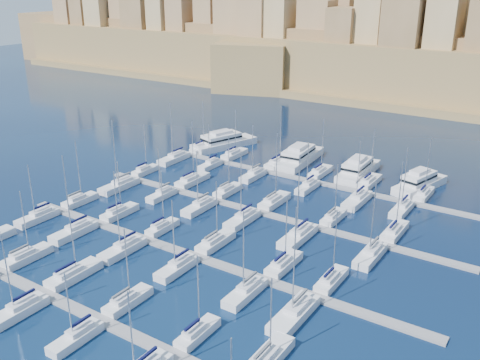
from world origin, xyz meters
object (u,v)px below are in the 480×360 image
Objects in this scene: sailboat_2 at (74,274)px; motor_yacht_a at (223,142)px; motor_yacht_b at (299,156)px; motor_yacht_c at (358,169)px; motor_yacht_d at (419,182)px; sailboat_4 at (197,333)px.

motor_yacht_a is at bearing 106.04° from sailboat_2.
motor_yacht_b is 1.12× the size of motor_yacht_c.
motor_yacht_b is at bearing 86.95° from sailboat_2.
sailboat_2 reaches higher than motor_yacht_b.
sailboat_2 is 0.93× the size of motor_yacht_c.
sailboat_2 is 73.11m from motor_yacht_c.
motor_yacht_c is at bearing -1.31° from motor_yacht_a.
motor_yacht_b is (24.24, 0.02, 0.00)m from motor_yacht_a.
motor_yacht_c is at bearing 177.18° from motor_yacht_d.
sailboat_2 is 0.81× the size of motor_yacht_a.
motor_yacht_b and motor_yacht_d have the same top height.
motor_yacht_d is (35.46, 69.48, 0.95)m from sailboat_2.
motor_yacht_c is (20.34, 70.22, 0.95)m from sailboat_2.
sailboat_4 is 0.71× the size of motor_yacht_c.
motor_yacht_b is 1.19× the size of motor_yacht_d.
sailboat_2 reaches higher than sailboat_4.
sailboat_4 reaches higher than motor_yacht_d.
sailboat_2 is 78.01m from motor_yacht_d.
sailboat_4 reaches higher than motor_yacht_b.
motor_yacht_b is at bearing 176.93° from motor_yacht_d.
motor_yacht_a is 1.22× the size of motor_yacht_d.
motor_yacht_b is 31.72m from motor_yacht_d.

